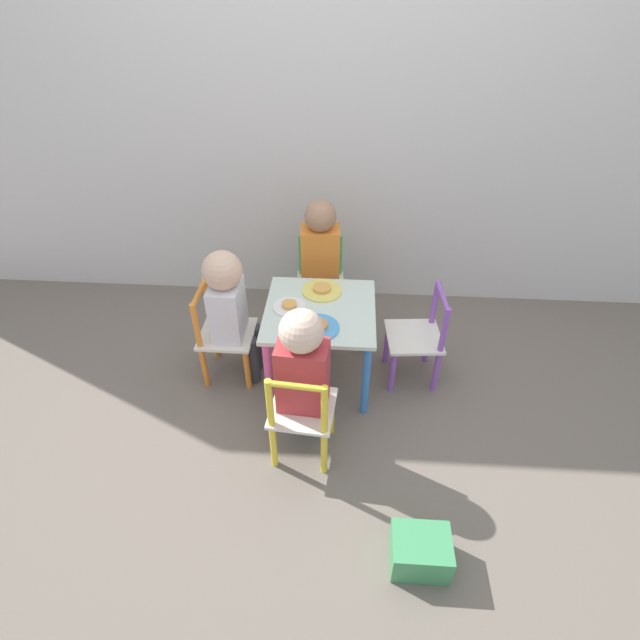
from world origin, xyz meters
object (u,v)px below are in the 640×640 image
at_px(chair_yellow, 302,414).
at_px(plate_back, 322,290).
at_px(chair_green, 320,284).
at_px(plate_left, 289,306).
at_px(plate_front, 318,327).
at_px(chair_orange, 223,335).
at_px(child_back, 320,258).
at_px(kids_table, 320,321).
at_px(chair_purple, 418,338).
at_px(storage_bin, 420,551).
at_px(child_left, 230,303).
at_px(child_front, 303,369).

xyz_separation_m(chair_yellow, plate_back, (0.04, 0.62, 0.19)).
xyz_separation_m(chair_green, plate_left, (-0.11, -0.48, 0.19)).
bearing_deg(plate_front, chair_orange, 162.96).
bearing_deg(chair_orange, plate_back, -73.43).
relative_size(child_back, plate_left, 5.00).
bearing_deg(plate_front, kids_table, 90.00).
bearing_deg(chair_yellow, plate_left, -73.10).
relative_size(chair_purple, plate_front, 2.64).
xyz_separation_m(kids_table, plate_left, (-0.14, 0.00, 0.08)).
distance_m(chair_green, storage_bin, 1.49).
bearing_deg(child_left, storage_bin, -137.66).
height_order(child_back, plate_left, child_back).
bearing_deg(child_back, child_front, -94.41).
distance_m(child_front, plate_front, 0.28).
bearing_deg(chair_green, child_front, -94.12).
bearing_deg(plate_left, plate_front, -45.00).
distance_m(chair_purple, plate_left, 0.65).
xyz_separation_m(chair_yellow, chair_green, (0.01, 0.95, 0.00)).
bearing_deg(chair_orange, child_front, -133.24).
height_order(kids_table, plate_back, plate_back).
bearing_deg(chair_purple, child_back, -131.74).
bearing_deg(plate_back, storage_bin, -68.74).
bearing_deg(plate_left, child_left, 179.16).
bearing_deg(plate_left, plate_back, 45.00).
xyz_separation_m(kids_table, chair_green, (-0.03, 0.48, -0.11)).
bearing_deg(child_front, chair_purple, -133.16).
height_order(chair_green, chair_purple, same).
bearing_deg(chair_yellow, plate_front, -92.23).
height_order(kids_table, storage_bin, kids_table).
bearing_deg(chair_yellow, storage_bin, 140.71).
bearing_deg(plate_left, chair_yellow, -78.41).
bearing_deg(child_left, child_back, -42.94).
height_order(chair_orange, child_back, child_back).
bearing_deg(chair_purple, plate_front, -73.90).
distance_m(child_back, storage_bin, 1.47).
xyz_separation_m(chair_yellow, child_front, (0.01, 0.06, 0.20)).
bearing_deg(chair_purple, child_front, -53.23).
xyz_separation_m(plate_front, plate_left, (-0.14, 0.14, -0.00)).
height_order(chair_yellow, plate_back, chair_yellow).
distance_m(kids_table, plate_back, 0.16).
bearing_deg(plate_back, chair_purple, -12.11).
bearing_deg(child_back, child_left, -137.02).
distance_m(chair_orange, child_back, 0.65).
bearing_deg(storage_bin, kids_table, 114.14).
bearing_deg(child_front, child_back, -85.59).
xyz_separation_m(chair_orange, chair_purple, (0.95, 0.03, 0.00)).
distance_m(chair_green, child_front, 0.92).
bearing_deg(chair_purple, chair_orange, -92.66).
bearing_deg(child_left, kids_table, -90.00).
bearing_deg(child_left, chair_orange, 90.00).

